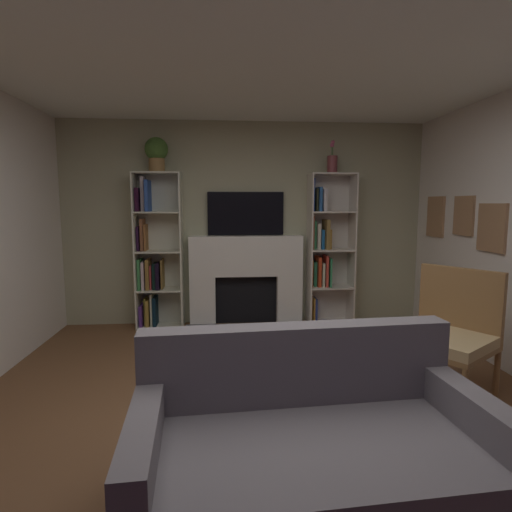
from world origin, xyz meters
TOP-DOWN VIEW (x-y plane):
  - ground_plane at (0.00, 0.00)m, footprint 6.70×6.70m
  - wall_back_accent at (0.00, 2.82)m, footprint 4.73×0.06m
  - ceiling at (0.00, 0.00)m, footprint 4.73×5.71m
  - fireplace at (0.00, 2.69)m, footprint 1.54×0.50m
  - tv at (0.00, 2.76)m, footprint 0.97×0.06m
  - bookshelf_left at (-1.15, 2.67)m, footprint 0.57×0.34m
  - bookshelf_right at (1.02, 2.67)m, footprint 0.57×0.34m
  - potted_plant at (-1.08, 2.64)m, footprint 0.28×0.28m
  - vase_with_flowers at (1.08, 2.64)m, footprint 0.13×0.13m
  - couch at (0.14, -0.66)m, footprint 1.81×1.04m
  - armchair at (1.49, 0.52)m, footprint 0.88×0.89m

SIDE VIEW (x-z plane):
  - ground_plane at x=0.00m, z-range 0.00..0.00m
  - couch at x=0.14m, z-range -0.15..0.72m
  - armchair at x=1.49m, z-range 0.03..1.06m
  - fireplace at x=0.00m, z-range 0.03..1.17m
  - bookshelf_left at x=-1.15m, z-range -0.07..1.86m
  - bookshelf_right at x=1.02m, z-range 0.00..1.93m
  - wall_back_accent at x=0.00m, z-range 0.00..2.58m
  - tv at x=0.00m, z-range 1.15..1.70m
  - vase_with_flowers at x=1.08m, z-range 1.85..2.25m
  - potted_plant at x=-1.08m, z-range 1.95..2.37m
  - ceiling at x=0.00m, z-range 2.58..2.64m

